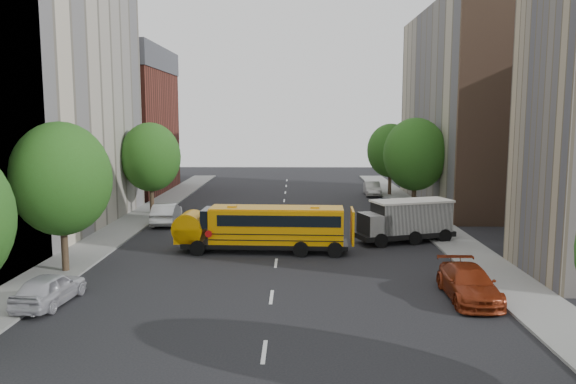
{
  "coord_description": "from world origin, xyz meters",
  "views": [
    {
      "loc": [
        1.06,
        -32.57,
        8.06
      ],
      "look_at": [
        0.62,
        2.0,
        3.5
      ],
      "focal_mm": 35.0,
      "sensor_mm": 36.0,
      "label": 1
    }
  ],
  "objects_px": {
    "street_tree_2": "(151,157)",
    "parked_car_0": "(49,289)",
    "street_tree_1": "(61,179)",
    "safari_truck": "(405,220)",
    "parked_car_5": "(372,188)",
    "parked_car_3": "(469,283)",
    "street_tree_5": "(390,151)",
    "parked_car_4": "(387,206)",
    "street_tree_4": "(415,154)",
    "school_bus": "(264,226)",
    "parked_car_1": "(166,214)"
  },
  "relations": [
    {
      "from": "street_tree_2",
      "to": "parked_car_5",
      "type": "height_order",
      "value": "street_tree_2"
    },
    {
      "from": "parked_car_3",
      "to": "safari_truck",
      "type": "bearing_deg",
      "value": 93.8
    },
    {
      "from": "street_tree_2",
      "to": "parked_car_5",
      "type": "distance_m",
      "value": 23.83
    },
    {
      "from": "school_bus",
      "to": "parked_car_5",
      "type": "height_order",
      "value": "school_bus"
    },
    {
      "from": "street_tree_2",
      "to": "street_tree_5",
      "type": "distance_m",
      "value": 25.06
    },
    {
      "from": "street_tree_1",
      "to": "parked_car_4",
      "type": "height_order",
      "value": "street_tree_1"
    },
    {
      "from": "street_tree_4",
      "to": "safari_truck",
      "type": "distance_m",
      "value": 11.38
    },
    {
      "from": "parked_car_0",
      "to": "safari_truck",
      "type": "bearing_deg",
      "value": -139.02
    },
    {
      "from": "street_tree_1",
      "to": "street_tree_2",
      "type": "relative_size",
      "value": 1.03
    },
    {
      "from": "street_tree_2",
      "to": "parked_car_3",
      "type": "relative_size",
      "value": 1.52
    },
    {
      "from": "street_tree_2",
      "to": "parked_car_1",
      "type": "relative_size",
      "value": 1.58
    },
    {
      "from": "street_tree_2",
      "to": "street_tree_1",
      "type": "bearing_deg",
      "value": -90.0
    },
    {
      "from": "street_tree_1",
      "to": "school_bus",
      "type": "bearing_deg",
      "value": 25.18
    },
    {
      "from": "parked_car_5",
      "to": "school_bus",
      "type": "bearing_deg",
      "value": -109.76
    },
    {
      "from": "street_tree_2",
      "to": "parked_car_0",
      "type": "height_order",
      "value": "street_tree_2"
    },
    {
      "from": "street_tree_1",
      "to": "school_bus",
      "type": "distance_m",
      "value": 11.73
    },
    {
      "from": "street_tree_2",
      "to": "street_tree_4",
      "type": "height_order",
      "value": "street_tree_4"
    },
    {
      "from": "safari_truck",
      "to": "parked_car_5",
      "type": "bearing_deg",
      "value": 69.66
    },
    {
      "from": "parked_car_1",
      "to": "parked_car_4",
      "type": "height_order",
      "value": "parked_car_1"
    },
    {
      "from": "parked_car_0",
      "to": "parked_car_5",
      "type": "height_order",
      "value": "parked_car_5"
    },
    {
      "from": "street_tree_4",
      "to": "parked_car_3",
      "type": "distance_m",
      "value": 22.7
    },
    {
      "from": "parked_car_1",
      "to": "parked_car_5",
      "type": "height_order",
      "value": "parked_car_1"
    },
    {
      "from": "street_tree_4",
      "to": "street_tree_5",
      "type": "distance_m",
      "value": 12.01
    },
    {
      "from": "school_bus",
      "to": "parked_car_4",
      "type": "distance_m",
      "value": 16.42
    },
    {
      "from": "street_tree_2",
      "to": "parked_car_4",
      "type": "bearing_deg",
      "value": 0.15
    },
    {
      "from": "parked_car_5",
      "to": "parked_car_0",
      "type": "bearing_deg",
      "value": -116.24
    },
    {
      "from": "safari_truck",
      "to": "parked_car_1",
      "type": "relative_size",
      "value": 1.39
    },
    {
      "from": "street_tree_1",
      "to": "street_tree_4",
      "type": "bearing_deg",
      "value": 39.29
    },
    {
      "from": "street_tree_1",
      "to": "parked_car_1",
      "type": "relative_size",
      "value": 1.62
    },
    {
      "from": "street_tree_2",
      "to": "school_bus",
      "type": "distance_m",
      "value": 16.99
    },
    {
      "from": "street_tree_4",
      "to": "parked_car_4",
      "type": "relative_size",
      "value": 1.94
    },
    {
      "from": "parked_car_3",
      "to": "parked_car_4",
      "type": "height_order",
      "value": "parked_car_3"
    },
    {
      "from": "street_tree_4",
      "to": "parked_car_5",
      "type": "xyz_separation_m",
      "value": [
        -1.83,
        12.01,
        -4.35
      ]
    },
    {
      "from": "safari_truck",
      "to": "parked_car_3",
      "type": "relative_size",
      "value": 1.35
    },
    {
      "from": "street_tree_2",
      "to": "parked_car_1",
      "type": "xyz_separation_m",
      "value": [
        2.2,
        -4.34,
        -4.02
      ]
    },
    {
      "from": "street_tree_5",
      "to": "parked_car_0",
      "type": "xyz_separation_m",
      "value": [
        -20.6,
        -35.14,
        -3.99
      ]
    },
    {
      "from": "school_bus",
      "to": "parked_car_3",
      "type": "height_order",
      "value": "school_bus"
    },
    {
      "from": "parked_car_5",
      "to": "parked_car_4",
      "type": "bearing_deg",
      "value": -89.92
    },
    {
      "from": "street_tree_5",
      "to": "parked_car_4",
      "type": "xyz_separation_m",
      "value": [
        -2.2,
        -11.95,
        -3.99
      ]
    },
    {
      "from": "street_tree_1",
      "to": "parked_car_0",
      "type": "xyz_separation_m",
      "value": [
        1.4,
        -5.14,
        -4.24
      ]
    },
    {
      "from": "parked_car_0",
      "to": "parked_car_1",
      "type": "height_order",
      "value": "parked_car_1"
    },
    {
      "from": "street_tree_5",
      "to": "parked_car_4",
      "type": "bearing_deg",
      "value": -100.43
    },
    {
      "from": "parked_car_4",
      "to": "parked_car_3",
      "type": "bearing_deg",
      "value": -94.34
    },
    {
      "from": "safari_truck",
      "to": "parked_car_3",
      "type": "bearing_deg",
      "value": -105.36
    },
    {
      "from": "school_bus",
      "to": "parked_car_5",
      "type": "xyz_separation_m",
      "value": [
        10.01,
        25.23,
        -0.85
      ]
    },
    {
      "from": "parked_car_5",
      "to": "street_tree_5",
      "type": "bearing_deg",
      "value": 1.6
    },
    {
      "from": "street_tree_5",
      "to": "parked_car_0",
      "type": "distance_m",
      "value": 40.92
    },
    {
      "from": "street_tree_1",
      "to": "safari_truck",
      "type": "bearing_deg",
      "value": 21.42
    },
    {
      "from": "street_tree_5",
      "to": "street_tree_1",
      "type": "bearing_deg",
      "value": -126.25
    },
    {
      "from": "safari_truck",
      "to": "parked_car_3",
      "type": "xyz_separation_m",
      "value": [
        0.55,
        -11.73,
        -0.72
      ]
    }
  ]
}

